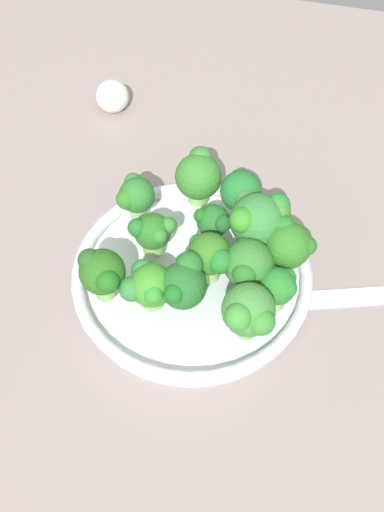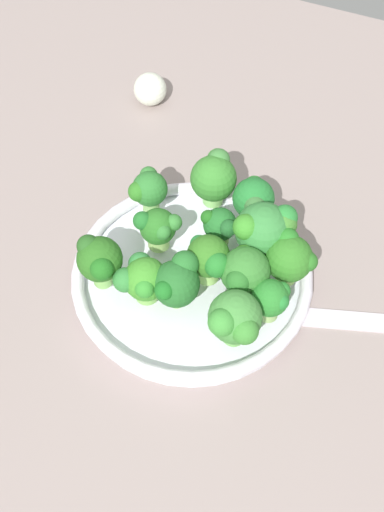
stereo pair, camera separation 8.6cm
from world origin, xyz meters
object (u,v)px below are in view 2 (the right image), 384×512
Objects in this scene: broccoli_floret_5 at (158,227)px; broccoli_floret_13 at (291,258)px; broccoli_floret_11 at (272,299)px; bowl at (192,277)px; broccoli_floret_7 at (254,199)px; broccoli_floret_1 at (244,273)px; broccoli_floret_10 at (265,229)px; garlic_bulb at (150,89)px; broccoli_floret_9 at (140,278)px; broccoli_floret_2 at (209,258)px; broccoli_floret_6 at (148,189)px; broccoli_floret_8 at (220,226)px; broccoli_floret_3 at (235,320)px; broccoli_floret_0 at (177,282)px; broccoli_floret_12 at (214,176)px; broccoli_floret_4 at (99,260)px.

broccoli_floret_5 is 0.85× the size of broccoli_floret_13.
broccoli_floret_13 reaches higher than broccoli_floret_11.
broccoli_floret_5 is (5.31, -2.00, 4.90)cm from bowl.
broccoli_floret_5 is 0.92× the size of broccoli_floret_7.
broccoli_floret_1 is 1.00× the size of broccoli_floret_13.
broccoli_floret_10 is 34.42cm from garlic_bulb.
bowl is at bearing -127.37° from broccoli_floret_9.
garlic_bulb is at bearing -63.37° from broccoli_floret_5.
broccoli_floret_2 is 1.37× the size of garlic_bulb.
broccoli_floret_6 is 0.75× the size of broccoli_floret_10.
broccoli_floret_10 reaches higher than broccoli_floret_8.
broccoli_floret_2 reaches higher than broccoli_floret_9.
broccoli_floret_7 is at bearing -115.37° from broccoli_floret_8.
broccoli_floret_3 is at bearing 94.33° from broccoli_floret_10.
broccoli_floret_10 is (-3.10, 4.91, 1.26)cm from broccoli_floret_7.
bowl is 5.19× the size of broccoli_floret_11.
broccoli_floret_12 is (1.87, -16.25, 0.30)cm from broccoli_floret_0.
bowl is at bearing 74.75° from broccoli_floret_8.
broccoli_floret_3 is 14.06cm from broccoli_floret_8.
broccoli_floret_2 reaches higher than broccoli_floret_7.
bowl is at bearing 123.20° from garlic_bulb.
broccoli_floret_4 reaches higher than broccoli_floret_0.
broccoli_floret_6 is 10.37cm from broccoli_floret_8.
broccoli_floret_0 and broccoli_floret_13 have the same top height.
broccoli_floret_13 is 1.42× the size of garlic_bulb.
bowl is 3.95× the size of broccoli_floret_3.
broccoli_floret_13 is (-3.96, 2.16, -0.88)cm from broccoli_floret_10.
garlic_bulb is (9.63, -21.22, -4.18)cm from broccoli_floret_6.
broccoli_floret_3 is 1.52× the size of garlic_bulb.
broccoli_floret_7 is 0.78× the size of broccoli_floret_10.
broccoli_floret_3 reaches higher than garlic_bulb.
garlic_bulb is at bearing -53.18° from broccoli_floret_3.
broccoli_floret_13 is 38.67cm from garlic_bulb.
broccoli_floret_0 reaches higher than broccoli_floret_2.
broccoli_floret_10 is 1.18× the size of broccoli_floret_13.
broccoli_floret_1 is 0.96× the size of broccoli_floret_12.
broccoli_floret_11 is (-3.96, 1.71, -0.72)cm from broccoli_floret_1.
broccoli_floret_12 reaches higher than broccoli_floret_11.
broccoli_floret_4 is 1.33× the size of broccoli_floret_8.
broccoli_floret_10 is at bearing -124.15° from broccoli_floret_0.
broccoli_floret_11 is 5.74cm from broccoli_floret_13.
broccoli_floret_9 is at bearing 110.59° from broccoli_floret_6.
broccoli_floret_3 is 1.21× the size of broccoli_floret_6.
bowl is 5.82cm from broccoli_floret_2.
broccoli_floret_1 is at bearing 42.79° from broccoli_floret_13.
broccoli_floret_8 is 0.66× the size of broccoli_floret_10.
broccoli_floret_10 is at bearing -93.05° from broccoli_floret_1.
broccoli_floret_7 is at bearing -76.96° from broccoli_floret_3.
broccoli_floret_13 is (-7.07, 7.06, 0.38)cm from broccoli_floret_7.
broccoli_floret_1 is at bearing -162.31° from broccoli_floret_4.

